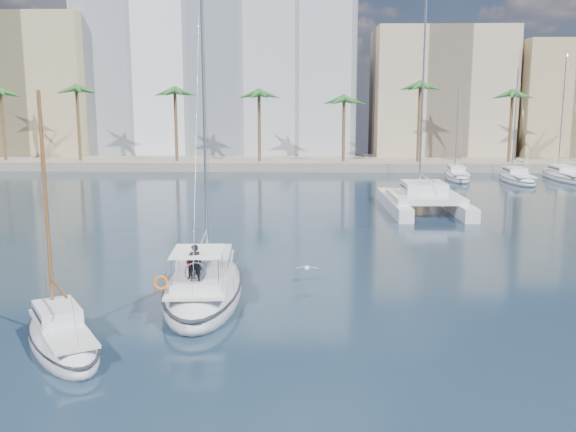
{
  "coord_description": "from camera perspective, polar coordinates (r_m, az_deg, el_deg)",
  "views": [
    {
      "loc": [
        1.89,
        -30.55,
        9.61
      ],
      "look_at": [
        0.92,
        1.5,
        3.74
      ],
      "focal_mm": 40.0,
      "sensor_mm": 36.0,
      "label": 1
    }
  ],
  "objects": [
    {
      "name": "moored_yacht_b",
      "position": [
        80.03,
        19.66,
        2.88
      ],
      "size": [
        3.32,
        10.83,
        13.72
      ],
      "primitive_type": null,
      "rotation": [
        0.0,
        0.0,
        -0.02
      ],
      "color": "silver",
      "rests_on": "ground"
    },
    {
      "name": "building_tan_right",
      "position": [
        106.4,
        24.21,
        9.16
      ],
      "size": [
        18.0,
        12.0,
        18.0
      ],
      "primitive_type": "cube",
      "color": "tan",
      "rests_on": "ground"
    },
    {
      "name": "building_modern",
      "position": [
        104.57,
        -6.05,
        12.73
      ],
      "size": [
        42.0,
        16.0,
        28.0
      ],
      "primitive_type": "cube",
      "color": "white",
      "rests_on": "ground"
    },
    {
      "name": "moored_yacht_a",
      "position": [
        80.21,
        14.8,
        3.16
      ],
      "size": [
        3.37,
        9.52,
        11.9
      ],
      "primitive_type": null,
      "rotation": [
        0.0,
        0.0,
        -0.07
      ],
      "color": "silver",
      "rests_on": "ground"
    },
    {
      "name": "seagull",
      "position": [
        34.05,
        1.69,
        -4.63
      ],
      "size": [
        1.23,
        0.53,
        0.23
      ],
      "color": "silver",
      "rests_on": "ground"
    },
    {
      "name": "building_tan_left",
      "position": [
        108.8,
        -22.44,
        10.35
      ],
      "size": [
        22.0,
        14.0,
        22.0
      ],
      "primitive_type": "cube",
      "color": "tan",
      "rests_on": "ground"
    },
    {
      "name": "small_sloop",
      "position": [
        26.97,
        -19.46,
        -10.21
      ],
      "size": [
        5.84,
        7.44,
        10.54
      ],
      "rotation": [
        0.0,
        0.0,
        0.56
      ],
      "color": "silver",
      "rests_on": "ground"
    },
    {
      "name": "palm_centre",
      "position": [
        87.57,
        0.51,
        10.82
      ],
      "size": [
        3.6,
        3.6,
        12.3
      ],
      "color": "brown",
      "rests_on": "ground"
    },
    {
      "name": "building_beige",
      "position": [
        102.54,
        13.27,
        10.33
      ],
      "size": [
        20.0,
        14.0,
        20.0
      ],
      "primitive_type": "cube",
      "color": "tan",
      "rests_on": "ground"
    },
    {
      "name": "catamaran",
      "position": [
        57.0,
        11.98,
        1.64
      ],
      "size": [
        6.72,
        12.89,
        18.45
      ],
      "rotation": [
        0.0,
        0.0,
        0.03
      ],
      "color": "silver",
      "rests_on": "ground"
    },
    {
      "name": "palm_left",
      "position": [
        94.62,
        -20.89,
        10.12
      ],
      "size": [
        3.6,
        3.6,
        12.3
      ],
      "color": "brown",
      "rests_on": "ground"
    },
    {
      "name": "ground",
      "position": [
        32.08,
        -1.73,
        -7.05
      ],
      "size": [
        160.0,
        160.0,
        0.0
      ],
      "primitive_type": "plane",
      "color": "black",
      "rests_on": "ground"
    },
    {
      "name": "quay",
      "position": [
        92.01,
        0.55,
        4.76
      ],
      "size": [
        120.0,
        14.0,
        1.2
      ],
      "primitive_type": "cube",
      "color": "gray",
      "rests_on": "ground"
    },
    {
      "name": "main_sloop",
      "position": [
        32.04,
        -7.5,
        -6.16
      ],
      "size": [
        4.61,
        12.09,
        17.59
      ],
      "rotation": [
        0.0,
        0.0,
        0.07
      ],
      "color": "silver",
      "rests_on": "ground"
    },
    {
      "name": "moored_yacht_c",
      "position": [
        84.11,
        23.47,
        2.96
      ],
      "size": [
        3.98,
        12.33,
        15.54
      ],
      "primitive_type": null,
      "rotation": [
        0.0,
        0.0,
        0.03
      ],
      "color": "silver",
      "rests_on": "ground"
    },
    {
      "name": "palm_right",
      "position": [
        93.25,
        22.24,
        10.04
      ],
      "size": [
        3.6,
        3.6,
        12.3
      ],
      "color": "brown",
      "rests_on": "ground"
    }
  ]
}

